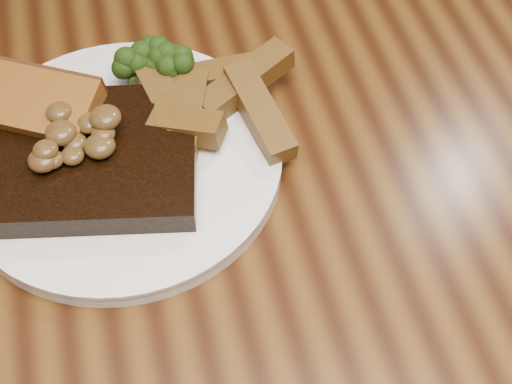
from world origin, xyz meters
TOP-DOWN VIEW (x-y plane):
  - dining_table at (0.00, 0.00)m, footprint 1.60×0.90m
  - plate at (-0.11, 0.06)m, footprint 0.28×0.28m
  - steak at (-0.14, 0.06)m, footprint 0.20×0.17m
  - steak_bone at (-0.14, -0.00)m, footprint 0.14×0.04m
  - mushroom_pile at (-0.15, 0.06)m, footprint 0.07×0.07m
  - garlic_bread at (-0.17, 0.11)m, footprint 0.12×0.10m
  - potato_wedges at (-0.04, 0.08)m, footprint 0.12×0.12m
  - broccoli_cluster at (-0.07, 0.14)m, footprint 0.06×0.06m

SIDE VIEW (x-z plane):
  - dining_table at x=0.00m, z-range 0.28..1.03m
  - plate at x=-0.11m, z-range 0.75..0.76m
  - steak_bone at x=-0.14m, z-range 0.76..0.78m
  - garlic_bread at x=-0.17m, z-range 0.76..0.78m
  - potato_wedges at x=-0.04m, z-range 0.76..0.79m
  - steak at x=-0.14m, z-range 0.76..0.79m
  - broccoli_cluster at x=-0.07m, z-range 0.76..0.80m
  - mushroom_pile at x=-0.15m, z-range 0.79..0.82m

